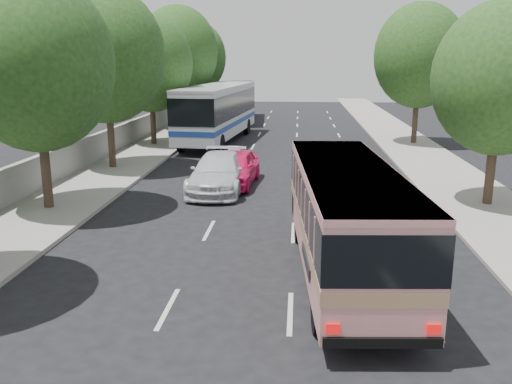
# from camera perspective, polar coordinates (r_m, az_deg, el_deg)

# --- Properties ---
(ground) EXTENTS (120.00, 120.00, 0.00)m
(ground) POSITION_cam_1_polar(r_m,az_deg,el_deg) (14.81, -0.16, -9.03)
(ground) COLOR black
(ground) RESTS_ON ground
(sidewalk_left) EXTENTS (4.00, 90.00, 0.15)m
(sidewalk_left) POSITION_cam_1_polar(r_m,az_deg,el_deg) (35.39, -11.35, 4.42)
(sidewalk_left) COLOR #9E998E
(sidewalk_left) RESTS_ON ground
(sidewalk_right) EXTENTS (4.00, 90.00, 0.12)m
(sidewalk_right) POSITION_cam_1_polar(r_m,az_deg,el_deg) (34.86, 16.71, 3.93)
(sidewalk_right) COLOR #9E998E
(sidewalk_right) RESTS_ON ground
(low_wall) EXTENTS (0.30, 90.00, 1.50)m
(low_wall) POSITION_cam_1_polar(r_m,az_deg,el_deg) (35.80, -14.20, 5.71)
(low_wall) COLOR #9E998E
(low_wall) RESTS_ON sidewalk_left
(tree_left_b) EXTENTS (5.70, 5.70, 8.88)m
(tree_left_b) POSITION_cam_1_polar(r_m,az_deg,el_deg) (21.73, -22.13, 13.07)
(tree_left_b) COLOR #38281E
(tree_left_b) RESTS_ON ground
(tree_left_c) EXTENTS (6.00, 6.00, 9.35)m
(tree_left_c) POSITION_cam_1_polar(r_m,az_deg,el_deg) (29.20, -15.46, 14.16)
(tree_left_c) COLOR #38281E
(tree_left_c) RESTS_ON ground
(tree_left_d) EXTENTS (5.52, 5.52, 8.60)m
(tree_left_d) POSITION_cam_1_polar(r_m,az_deg,el_deg) (36.81, -10.98, 13.50)
(tree_left_d) COLOR #38281E
(tree_left_d) RESTS_ON ground
(tree_left_e) EXTENTS (6.30, 6.30, 9.82)m
(tree_left_e) POSITION_cam_1_polar(r_m,az_deg,el_deg) (44.56, -8.12, 14.68)
(tree_left_e) COLOR #38281E
(tree_left_e) RESTS_ON ground
(tree_left_f) EXTENTS (5.88, 5.88, 9.16)m
(tree_left_f) POSITION_cam_1_polar(r_m,az_deg,el_deg) (52.44, -6.39, 14.14)
(tree_left_f) COLOR #38281E
(tree_left_f) RESTS_ON ground
(tree_right_near) EXTENTS (5.10, 5.10, 7.95)m
(tree_right_near) POSITION_cam_1_polar(r_m,az_deg,el_deg) (22.86, 24.60, 11.28)
(tree_right_near) COLOR #38281E
(tree_right_near) RESTS_ON ground
(tree_right_far) EXTENTS (6.00, 6.00, 9.35)m
(tree_right_far) POSITION_cam_1_polar(r_m,az_deg,el_deg) (38.36, 17.00, 13.90)
(tree_right_far) COLOR #38281E
(tree_right_far) RESTS_ON ground
(pink_bus) EXTENTS (3.05, 9.53, 2.99)m
(pink_bus) POSITION_cam_1_polar(r_m,az_deg,el_deg) (14.59, 9.48, -1.82)
(pink_bus) COLOR #CF8587
(pink_bus) RESTS_ON ground
(pink_taxi) EXTENTS (2.26, 4.92, 1.63)m
(pink_taxi) POSITION_cam_1_polar(r_m,az_deg,el_deg) (25.19, -2.27, 2.59)
(pink_taxi) COLOR #F6155E
(pink_taxi) RESTS_ON ground
(white_pickup) EXTENTS (2.31, 5.62, 1.63)m
(white_pickup) POSITION_cam_1_polar(r_m,az_deg,el_deg) (24.15, -3.97, 2.06)
(white_pickup) COLOR silver
(white_pickup) RESTS_ON ground
(tour_coach_front) EXTENTS (4.07, 13.31, 3.92)m
(tour_coach_front) POSITION_cam_1_polar(r_m,az_deg,el_deg) (38.14, -4.03, 8.80)
(tour_coach_front) COLOR silver
(tour_coach_front) RESTS_ON ground
(tour_coach_rear) EXTENTS (3.10, 11.62, 3.44)m
(tour_coach_rear) POSITION_cam_1_polar(r_m,az_deg,el_deg) (51.45, -1.80, 9.84)
(tour_coach_rear) COLOR silver
(tour_coach_rear) RESTS_ON ground
(taxi_roof_sign) EXTENTS (0.56, 0.22, 0.18)m
(taxi_roof_sign) POSITION_cam_1_polar(r_m,az_deg,el_deg) (25.03, -2.29, 4.63)
(taxi_roof_sign) COLOR silver
(taxi_roof_sign) RESTS_ON pink_taxi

